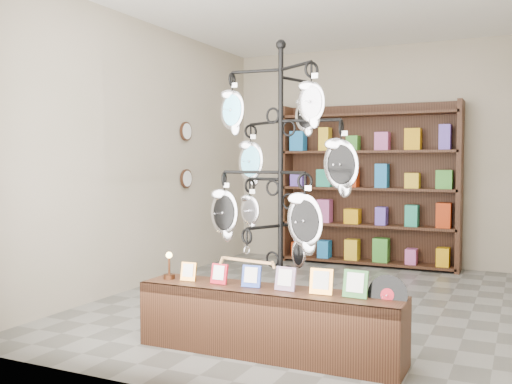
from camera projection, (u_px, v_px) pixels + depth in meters
ground at (311, 302)px, 5.74m from camera, size 5.00×5.00×0.00m
room_envelope at (312, 118)px, 5.65m from camera, size 5.00×5.00×5.00m
display_tree at (281, 173)px, 4.19m from camera, size 1.21×1.18×2.30m
front_shelf at (268, 321)px, 4.16m from camera, size 1.98×0.42×0.70m
back_shelving at (368, 190)px, 7.76m from camera, size 2.42×0.36×2.20m
wall_clocks at (186, 155)px, 7.23m from camera, size 0.03×0.24×0.84m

